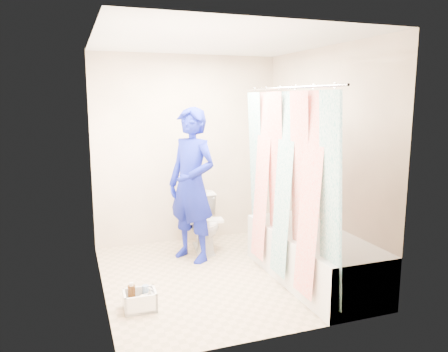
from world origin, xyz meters
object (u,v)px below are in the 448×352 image
object	(u,v)px
plumber	(192,185)
cleaning_caddy	(141,301)
toilet	(204,223)
bathtub	(312,255)

from	to	relation	value
plumber	cleaning_caddy	size ratio (longest dim) A/B	6.02
plumber	cleaning_caddy	world-z (taller)	plumber
toilet	cleaning_caddy	distance (m)	1.67
toilet	plumber	distance (m)	0.63
toilet	plumber	xyz separation A→B (m)	(-0.22, -0.25, 0.54)
plumber	cleaning_caddy	bearing A→B (deg)	-68.47
plumber	cleaning_caddy	distance (m)	1.54
cleaning_caddy	bathtub	bearing A→B (deg)	3.99
cleaning_caddy	toilet	bearing A→B (deg)	54.94
toilet	cleaning_caddy	size ratio (longest dim) A/B	2.33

